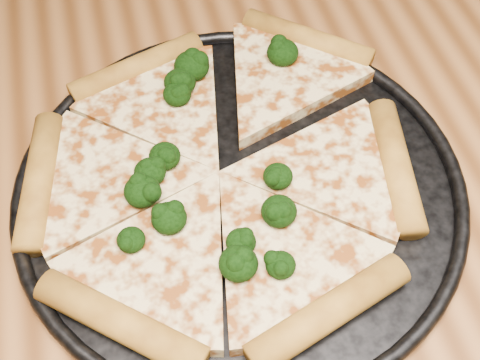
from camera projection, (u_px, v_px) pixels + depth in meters
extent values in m
cube|color=brown|center=(348.00, 257.00, 0.54)|extent=(1.20, 0.90, 0.04)
cylinder|color=black|center=(240.00, 189.00, 0.55)|extent=(0.38, 0.38, 0.01)
torus|color=black|center=(240.00, 184.00, 0.54)|extent=(0.39, 0.39, 0.01)
cylinder|color=#B9852E|center=(307.00, 40.00, 0.64)|extent=(0.12, 0.11, 0.03)
cylinder|color=#B9852E|center=(137.00, 68.00, 0.62)|extent=(0.14, 0.07, 0.03)
cylinder|color=#B9852E|center=(40.00, 181.00, 0.54)|extent=(0.05, 0.14, 0.03)
cylinder|color=#B9852E|center=(121.00, 323.00, 0.46)|extent=(0.12, 0.11, 0.03)
cylinder|color=#B9852E|center=(329.00, 313.00, 0.47)|extent=(0.14, 0.07, 0.03)
cylinder|color=#B9852E|center=(396.00, 166.00, 0.55)|extent=(0.05, 0.14, 0.03)
ellipsoid|color=black|center=(131.00, 240.00, 0.49)|extent=(0.02, 0.02, 0.02)
ellipsoid|color=black|center=(241.00, 242.00, 0.49)|extent=(0.02, 0.02, 0.02)
ellipsoid|color=black|center=(278.00, 176.00, 0.53)|extent=(0.03, 0.03, 0.02)
ellipsoid|color=black|center=(279.00, 211.00, 0.51)|extent=(0.03, 0.03, 0.02)
ellipsoid|color=black|center=(177.00, 94.00, 0.58)|extent=(0.03, 0.03, 0.02)
ellipsoid|color=black|center=(150.00, 172.00, 0.53)|extent=(0.03, 0.03, 0.02)
ellipsoid|color=black|center=(192.00, 66.00, 0.60)|extent=(0.03, 0.03, 0.03)
ellipsoid|color=black|center=(142.00, 191.00, 0.52)|extent=(0.03, 0.03, 0.02)
ellipsoid|color=black|center=(165.00, 156.00, 0.54)|extent=(0.03, 0.03, 0.02)
ellipsoid|color=black|center=(281.00, 265.00, 0.48)|extent=(0.02, 0.02, 0.02)
ellipsoid|color=black|center=(169.00, 218.00, 0.50)|extent=(0.03, 0.03, 0.02)
ellipsoid|color=black|center=(283.00, 52.00, 0.62)|extent=(0.03, 0.03, 0.02)
ellipsoid|color=black|center=(238.00, 263.00, 0.48)|extent=(0.03, 0.03, 0.02)
ellipsoid|color=black|center=(180.00, 82.00, 0.59)|extent=(0.03, 0.03, 0.02)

